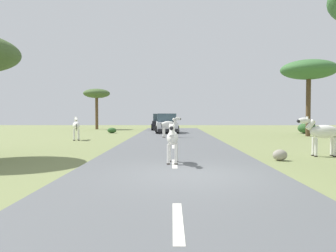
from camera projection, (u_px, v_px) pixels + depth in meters
ground_plane at (193, 176)px, 9.11m from camera, size 90.00×90.00×0.00m
road at (175, 175)px, 9.12m from camera, size 6.00×64.00×0.05m
lane_markings at (176, 182)px, 8.12m from camera, size 0.16×56.00×0.01m
zebra_0 at (172, 139)px, 11.16m from camera, size 0.43×1.48×1.40m
zebra_1 at (76, 126)px, 22.12m from camera, size 0.78×1.65×1.60m
zebra_2 at (169, 125)px, 24.14m from camera, size 1.53×0.85×1.52m
zebra_3 at (322, 132)px, 13.45m from camera, size 1.74×0.48×1.64m
car_0 at (161, 122)px, 36.33m from camera, size 2.14×4.40×1.74m
car_1 at (167, 124)px, 30.38m from camera, size 2.23×4.44×1.74m
tree_0 at (97, 94)px, 38.39m from camera, size 3.03×3.03×4.66m
tree_2 at (309, 70)px, 25.91m from camera, size 4.24×4.24×5.92m
bush_0 at (112, 130)px, 30.69m from camera, size 0.83×0.75×0.50m
bush_2 at (307, 128)px, 29.75m from camera, size 1.61×1.45×0.97m
rock_1 at (280, 155)px, 12.22m from camera, size 0.52×0.42×0.41m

